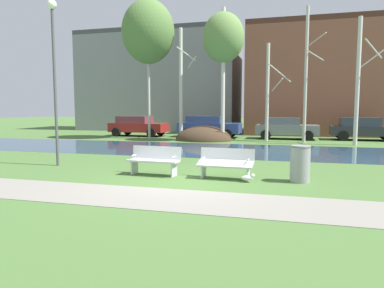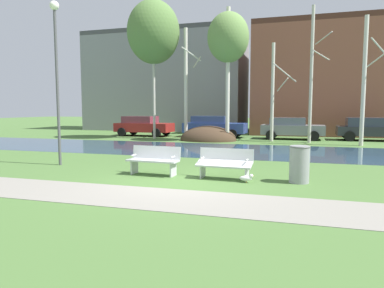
{
  "view_description": "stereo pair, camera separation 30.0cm",
  "coord_description": "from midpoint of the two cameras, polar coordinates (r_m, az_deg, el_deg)",
  "views": [
    {
      "loc": [
        2.77,
        -8.99,
        2.01
      ],
      "look_at": [
        -0.14,
        1.79,
        0.89
      ],
      "focal_mm": 32.82,
      "sensor_mm": 36.0,
      "label": 1
    },
    {
      "loc": [
        3.06,
        -8.91,
        2.01
      ],
      "look_at": [
        -0.14,
        1.79,
        0.89
      ],
      "focal_mm": 32.82,
      "sensor_mm": 36.0,
      "label": 2
    }
  ],
  "objects": [
    {
      "name": "parked_van_nearest_red",
      "position": [
        26.42,
        -7.61,
        3.0
      ],
      "size": [
        4.22,
        2.14,
        1.47
      ],
      "color": "maroon",
      "rests_on": "ground"
    },
    {
      "name": "parked_wagon_fourth_dark",
      "position": [
        25.05,
        27.27,
        2.24
      ],
      "size": [
        4.18,
        2.13,
        1.46
      ],
      "color": "#282B30",
      "rests_on": "ground"
    },
    {
      "name": "birch_far_left",
      "position": [
        24.51,
        -5.93,
        17.63
      ],
      "size": [
        3.48,
        3.48,
        9.18
      ],
      "color": "#BCB7A8",
      "rests_on": "ground"
    },
    {
      "name": "soil_mound",
      "position": [
        22.54,
        3.02,
        0.59
      ],
      "size": [
        3.66,
        2.94,
        1.88
      ],
      "primitive_type": "ellipsoid",
      "color": "#423021",
      "rests_on": "ground"
    },
    {
      "name": "birch_center_right",
      "position": [
        22.19,
        19.26,
        10.71
      ],
      "size": [
        1.17,
        2.04,
        7.98
      ],
      "color": "#BCB7A8",
      "rests_on": "ground"
    },
    {
      "name": "seagull",
      "position": [
        9.76,
        9.74,
        -5.48
      ],
      "size": [
        0.41,
        0.15,
        0.25
      ],
      "color": "white",
      "rests_on": "ground"
    },
    {
      "name": "paved_path_strip",
      "position": [
        8.06,
        -5.19,
        -8.73
      ],
      "size": [
        60.0,
        1.9,
        0.01
      ],
      "primitive_type": "cube",
      "color": "gray",
      "rests_on": "ground"
    },
    {
      "name": "building_grey_warehouse",
      "position": [
        34.77,
        -3.78,
        10.01
      ],
      "size": [
        14.93,
        6.61,
        9.24
      ],
      "color": "gray",
      "rests_on": "ground"
    },
    {
      "name": "building_brick_low",
      "position": [
        31.89,
        22.24,
        9.45
      ],
      "size": [
        12.53,
        9.78,
        8.63
      ],
      "color": "brown",
      "rests_on": "ground"
    },
    {
      "name": "bench_left",
      "position": [
        10.77,
        -5.43,
        -2.53
      ],
      "size": [
        1.63,
        0.64,
        0.87
      ],
      "color": "silver",
      "rests_on": "ground"
    },
    {
      "name": "birch_center_left",
      "position": [
        22.27,
        6.3,
        16.72
      ],
      "size": [
        2.52,
        2.52,
        8.11
      ],
      "color": "beige",
      "rests_on": "ground"
    },
    {
      "name": "ground_plane",
      "position": [
        19.28,
        7.83,
        -0.32
      ],
      "size": [
        120.0,
        120.0,
        0.0
      ],
      "primitive_type": "plane",
      "color": "#476B33"
    },
    {
      "name": "river_band",
      "position": [
        17.22,
        6.76,
        -1.02
      ],
      "size": [
        80.0,
        6.11,
        0.01
      ],
      "primitive_type": "cube",
      "color": "#2D475B",
      "rests_on": "ground"
    },
    {
      "name": "birch_right",
      "position": [
        21.38,
        26.64,
        9.29
      ],
      "size": [
        1.39,
        2.38,
        6.96
      ],
      "color": "beige",
      "rests_on": "ground"
    },
    {
      "name": "streetlamp",
      "position": [
        13.45,
        -20.59,
        12.94
      ],
      "size": [
        0.32,
        0.32,
        5.73
      ],
      "color": "#4C4C51",
      "rests_on": "ground"
    },
    {
      "name": "parked_sedan_second_blue",
      "position": [
        25.02,
        3.91,
        2.93
      ],
      "size": [
        4.42,
        2.09,
        1.51
      ],
      "color": "#2D4793",
      "rests_on": "ground"
    },
    {
      "name": "bench_right",
      "position": [
        10.16,
        6.19,
        -3.03
      ],
      "size": [
        1.63,
        0.64,
        0.87
      ],
      "color": "silver",
      "rests_on": "ground"
    },
    {
      "name": "trash_bin",
      "position": [
        10.06,
        17.87,
        -3.06
      ],
      "size": [
        0.56,
        0.56,
        1.02
      ],
      "color": "gray",
      "rests_on": "ground"
    },
    {
      "name": "birch_left",
      "position": [
        23.5,
        -0.58,
        9.89
      ],
      "size": [
        1.21,
        2.16,
        7.28
      ],
      "color": "beige",
      "rests_on": "ground"
    },
    {
      "name": "parked_hatch_third_grey",
      "position": [
        24.25,
        16.2,
        2.54
      ],
      "size": [
        4.07,
        2.15,
        1.43
      ],
      "color": "slate",
      "rests_on": "ground"
    },
    {
      "name": "birch_center",
      "position": [
        22.49,
        13.44,
        8.28
      ],
      "size": [
        1.51,
        2.33,
        6.04
      ],
      "color": "beige",
      "rests_on": "ground"
    }
  ]
}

